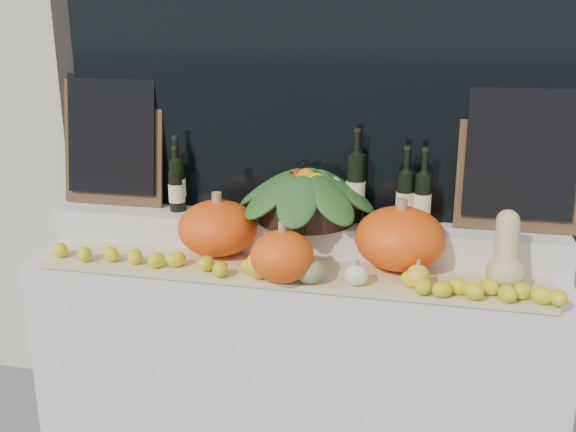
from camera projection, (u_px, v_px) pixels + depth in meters
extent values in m
cube|color=black|center=(306.00, 18.00, 2.74)|extent=(2.40, 0.04, 2.10)
cube|color=black|center=(305.00, 18.00, 2.71)|extent=(2.20, 0.02, 2.00)
cube|color=silver|center=(292.00, 354.00, 2.91)|extent=(2.30, 0.55, 0.88)
cube|color=silver|center=(299.00, 235.00, 2.90)|extent=(2.30, 0.25, 0.16)
cube|color=tan|center=(285.00, 272.00, 2.66)|extent=(2.10, 0.32, 0.02)
ellipsoid|color=#FD540D|center=(218.00, 228.00, 2.80)|extent=(0.38, 0.38, 0.24)
ellipsoid|color=#FD540D|center=(400.00, 238.00, 2.64)|extent=(0.49, 0.49, 0.26)
ellipsoid|color=#FD540D|center=(282.00, 256.00, 2.51)|extent=(0.27, 0.27, 0.20)
ellipsoid|color=tan|center=(505.00, 273.00, 2.44)|extent=(0.15, 0.15, 0.13)
cylinder|color=tan|center=(507.00, 241.00, 2.46)|extent=(0.09, 0.14, 0.18)
sphere|color=tan|center=(508.00, 221.00, 2.48)|extent=(0.09, 0.09, 0.09)
ellipsoid|color=#305B1B|center=(310.00, 271.00, 2.51)|extent=(0.12, 0.12, 0.10)
cylinder|color=olive|center=(310.00, 256.00, 2.49)|extent=(0.02, 0.02, 0.02)
ellipsoid|color=#305B1B|center=(259.00, 265.00, 2.58)|extent=(0.10, 0.10, 0.09)
cylinder|color=olive|center=(259.00, 252.00, 2.57)|extent=(0.02, 0.02, 0.02)
ellipsoid|color=#F3F0C2|center=(294.00, 271.00, 2.54)|extent=(0.09, 0.09, 0.07)
cylinder|color=olive|center=(294.00, 260.00, 2.53)|extent=(0.02, 0.02, 0.02)
ellipsoid|color=yellow|center=(259.00, 265.00, 2.55)|extent=(0.10, 0.10, 0.11)
cylinder|color=olive|center=(259.00, 249.00, 2.53)|extent=(0.02, 0.02, 0.02)
ellipsoid|color=#F3F0C2|center=(356.00, 275.00, 2.49)|extent=(0.10, 0.10, 0.08)
cylinder|color=olive|center=(357.00, 262.00, 2.47)|extent=(0.02, 0.02, 0.02)
ellipsoid|color=yellow|center=(418.00, 276.00, 2.46)|extent=(0.09, 0.09, 0.10)
cylinder|color=olive|center=(419.00, 262.00, 2.44)|extent=(0.02, 0.02, 0.02)
cylinder|color=black|center=(306.00, 208.00, 2.84)|extent=(0.43, 0.43, 0.12)
cylinder|color=black|center=(178.00, 185.00, 2.97)|extent=(0.07, 0.07, 0.24)
cylinder|color=black|center=(176.00, 149.00, 2.92)|extent=(0.03, 0.03, 0.10)
cylinder|color=beige|center=(178.00, 187.00, 2.97)|extent=(0.08, 0.08, 0.08)
cylinder|color=black|center=(175.00, 137.00, 2.91)|extent=(0.03, 0.03, 0.02)
cylinder|color=black|center=(177.00, 191.00, 2.97)|extent=(0.07, 0.07, 0.19)
cylinder|color=black|center=(175.00, 160.00, 2.93)|extent=(0.03, 0.03, 0.10)
cylinder|color=beige|center=(177.00, 193.00, 2.97)|extent=(0.08, 0.08, 0.08)
cylinder|color=black|center=(174.00, 148.00, 2.91)|extent=(0.03, 0.03, 0.02)
cylinder|color=black|center=(356.00, 188.00, 2.81)|extent=(0.08, 0.08, 0.30)
cylinder|color=black|center=(357.00, 143.00, 2.75)|extent=(0.03, 0.03, 0.10)
cylinder|color=beige|center=(356.00, 190.00, 2.81)|extent=(0.08, 0.08, 0.08)
cylinder|color=black|center=(358.00, 130.00, 2.73)|extent=(0.03, 0.03, 0.02)
cylinder|color=black|center=(405.00, 199.00, 2.75)|extent=(0.07, 0.07, 0.24)
cylinder|color=black|center=(407.00, 161.00, 2.70)|extent=(0.03, 0.03, 0.10)
cylinder|color=beige|center=(405.00, 202.00, 2.75)|extent=(0.08, 0.08, 0.08)
cylinder|color=black|center=(408.00, 148.00, 2.68)|extent=(0.03, 0.03, 0.02)
cylinder|color=black|center=(422.00, 201.00, 2.73)|extent=(0.07, 0.07, 0.23)
cylinder|color=black|center=(425.00, 162.00, 2.68)|extent=(0.03, 0.03, 0.10)
cylinder|color=beige|center=(422.00, 203.00, 2.73)|extent=(0.08, 0.08, 0.08)
cylinder|color=black|center=(425.00, 149.00, 2.66)|extent=(0.03, 0.03, 0.02)
cube|color=#4C331E|center=(113.00, 140.00, 3.05)|extent=(0.50, 0.11, 0.62)
cube|color=black|center=(111.00, 134.00, 3.02)|extent=(0.44, 0.10, 0.56)
cube|color=#4C331E|center=(520.00, 158.00, 2.66)|extent=(0.50, 0.11, 0.62)
cube|color=black|center=(521.00, 151.00, 2.63)|extent=(0.44, 0.10, 0.56)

